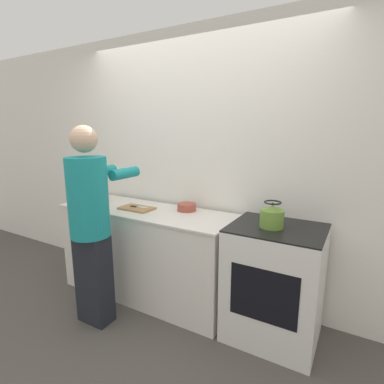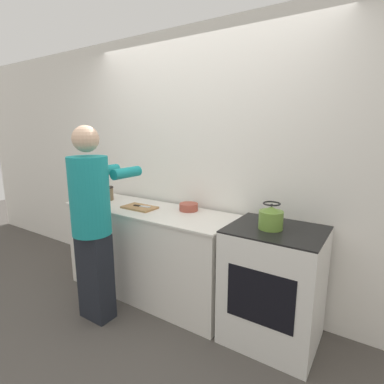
# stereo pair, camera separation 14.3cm
# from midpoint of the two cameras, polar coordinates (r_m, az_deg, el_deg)

# --- Properties ---
(ground_plane) EXTENTS (12.00, 12.00, 0.00)m
(ground_plane) POSITION_cam_midpoint_polar(r_m,az_deg,el_deg) (2.92, -4.49, -22.92)
(ground_plane) COLOR #4C4742
(wall_back) EXTENTS (8.00, 0.05, 2.60)m
(wall_back) POSITION_cam_midpoint_polar(r_m,az_deg,el_deg) (2.96, 2.91, 4.85)
(wall_back) COLOR white
(wall_back) RESTS_ON ground_plane
(counter) EXTENTS (1.79, 0.61, 0.90)m
(counter) POSITION_cam_midpoint_polar(r_m,az_deg,el_deg) (3.10, -6.78, -11.21)
(counter) COLOR silver
(counter) RESTS_ON ground_plane
(oven) EXTENTS (0.70, 0.59, 0.93)m
(oven) POSITION_cam_midpoint_polar(r_m,az_deg,el_deg) (2.55, 16.80, -16.67)
(oven) COLOR silver
(oven) RESTS_ON ground_plane
(person) EXTENTS (0.37, 0.61, 1.70)m
(person) POSITION_cam_midpoint_polar(r_m,az_deg,el_deg) (2.66, -16.97, -4.80)
(person) COLOR black
(person) RESTS_ON ground_plane
(cutting_board) EXTENTS (0.33, 0.20, 0.02)m
(cutting_board) POSITION_cam_midpoint_polar(r_m,az_deg,el_deg) (2.98, -8.61, -2.93)
(cutting_board) COLOR #A87A4C
(cutting_board) RESTS_ON counter
(knife) EXTENTS (0.19, 0.06, 0.01)m
(knife) POSITION_cam_midpoint_polar(r_m,az_deg,el_deg) (2.97, -8.25, -2.69)
(knife) COLOR silver
(knife) RESTS_ON cutting_board
(kettle) EXTENTS (0.18, 0.18, 0.20)m
(kettle) POSITION_cam_midpoint_polar(r_m,az_deg,el_deg) (2.33, 16.52, -4.76)
(kettle) COLOR olive
(kettle) RESTS_ON oven
(bowl_prep) EXTENTS (0.18, 0.18, 0.07)m
(bowl_prep) POSITION_cam_midpoint_polar(r_m,az_deg,el_deg) (2.86, 0.85, -2.89)
(bowl_prep) COLOR #9E4738
(bowl_prep) RESTS_ON counter
(canister_jar) EXTENTS (0.14, 0.14, 0.15)m
(canister_jar) POSITION_cam_midpoint_polar(r_m,az_deg,el_deg) (3.38, -14.69, -0.26)
(canister_jar) COLOR #756047
(canister_jar) RESTS_ON counter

